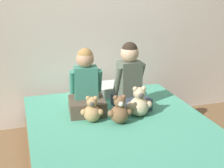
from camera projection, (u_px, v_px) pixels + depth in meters
name	position (u px, v px, depth m)	size (l,w,h in m)	color
ground_plane	(120.00, 164.00, 2.87)	(14.00, 14.00, 0.00)	brown
wall_behind_bed	(90.00, 15.00, 3.48)	(8.00, 0.06, 2.50)	beige
bed	(121.00, 144.00, 2.81)	(1.61, 1.88, 0.42)	brown
child_on_left	(86.00, 88.00, 2.92)	(0.36, 0.36, 0.61)	brown
child_on_right	(130.00, 79.00, 3.03)	(0.33, 0.37, 0.65)	#384251
teddy_bear_held_by_left_child	(92.00, 111.00, 2.75)	(0.20, 0.15, 0.24)	tan
teddy_bear_held_by_right_child	(139.00, 103.00, 2.86)	(0.24, 0.18, 0.29)	#D1B78E
teddy_bear_between_children	(120.00, 111.00, 2.71)	(0.22, 0.17, 0.26)	brown
pillow_at_headboard	(99.00, 90.00, 3.41)	(0.50, 0.31, 0.11)	silver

